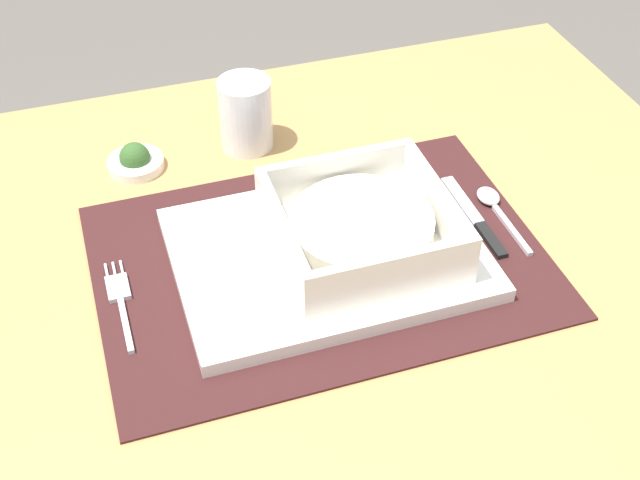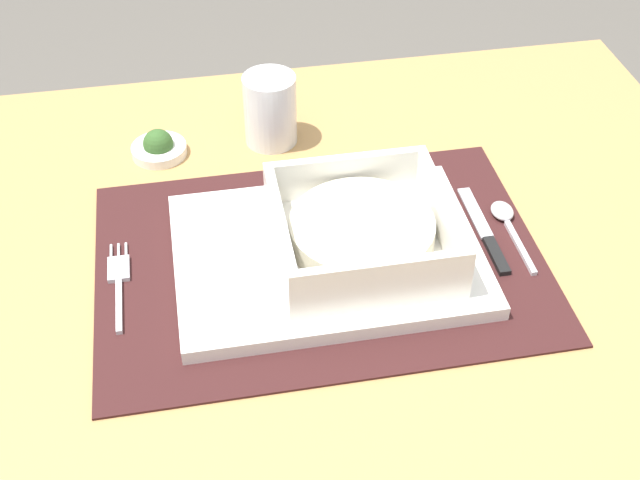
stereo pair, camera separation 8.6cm
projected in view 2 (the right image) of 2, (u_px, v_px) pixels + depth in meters
dining_table at (325, 324)px, 0.96m from camera, size 0.96×0.77×0.75m
placemat at (320, 260)px, 0.88m from camera, size 0.46×0.33×0.00m
serving_plate at (331, 254)px, 0.87m from camera, size 0.31×0.23×0.02m
porridge_bowl at (362, 233)px, 0.85m from camera, size 0.17×0.17×0.06m
fork at (119, 279)px, 0.85m from camera, size 0.02×0.13×0.00m
spoon at (506, 218)px, 0.92m from camera, size 0.02×0.11×0.01m
butter_knife at (486, 235)px, 0.90m from camera, size 0.01×0.14×0.01m
bread_knife at (475, 250)px, 0.88m from camera, size 0.01×0.13×0.01m
drinking_glass at (270, 113)px, 1.02m from camera, size 0.06×0.06×0.09m
condiment_saucer at (159, 147)px, 1.02m from camera, size 0.07×0.07×0.04m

